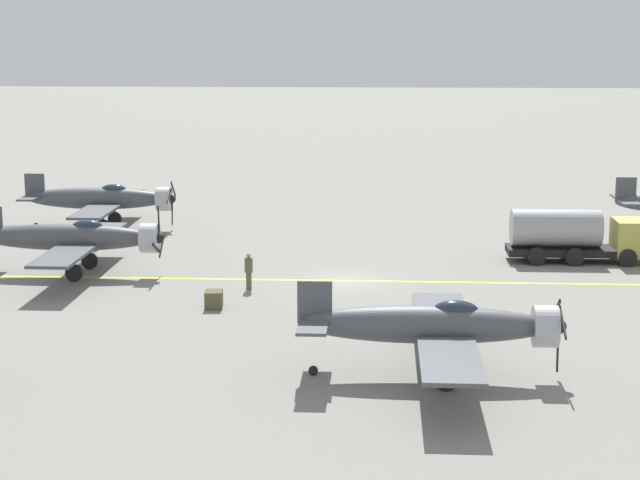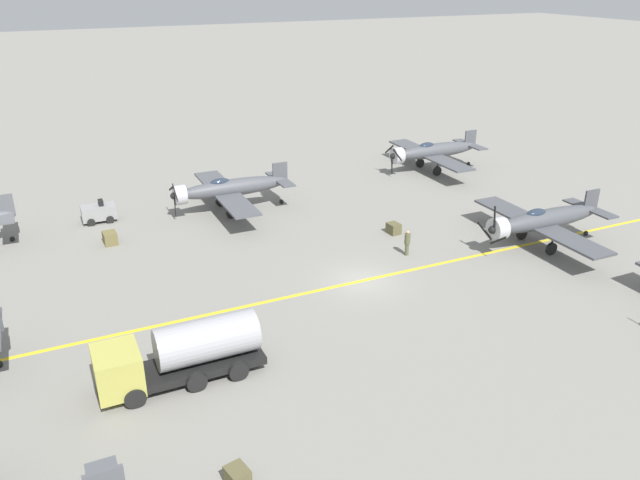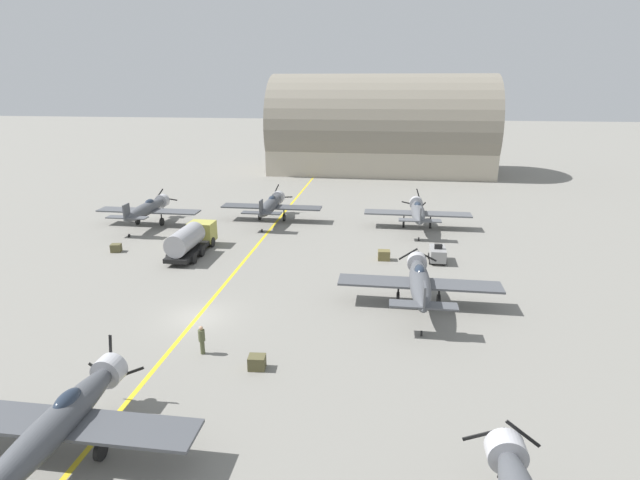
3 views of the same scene
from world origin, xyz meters
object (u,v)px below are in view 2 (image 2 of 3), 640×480
ground_crew_walking (407,242)px  supply_crate_mid_lane (110,238)px  airplane_mid_right (229,189)px  fuel_tanker (180,353)px  supply_crate_by_tanker (394,228)px  airplane_near_right (433,151)px  airplane_near_center (543,220)px  supply_crate_outboard (238,477)px  tow_tractor (99,212)px

ground_crew_walking → supply_crate_mid_lane: ground_crew_walking is taller
airplane_mid_right → supply_crate_mid_lane: bearing=93.0°
fuel_tanker → supply_crate_by_tanker: fuel_tanker is taller
airplane_near_right → airplane_near_center: (-18.67, 3.27, 0.00)m
supply_crate_outboard → supply_crate_by_tanker: bearing=-44.1°
airplane_mid_right → tow_tractor: (2.23, 10.13, -1.22)m
airplane_mid_right → supply_crate_by_tanker: size_ratio=12.23×
fuel_tanker → supply_crate_by_tanker: bearing=-58.8°
airplane_mid_right → airplane_near_center: size_ratio=1.00×
ground_crew_walking → supply_crate_by_tanker: ground_crew_walking is taller
airplane_near_center → supply_crate_mid_lane: size_ratio=10.81×
supply_crate_outboard → airplane_near_center: bearing=-64.8°
tow_tractor → supply_crate_outboard: bearing=-177.4°
tow_tractor → ground_crew_walking: size_ratio=1.40×
airplane_near_center → supply_crate_by_tanker: airplane_near_center is taller
airplane_near_center → tow_tractor: 33.92m
ground_crew_walking → airplane_near_right: bearing=-39.0°
tow_tractor → supply_crate_outboard: size_ratio=2.75×
fuel_tanker → tow_tractor: (23.46, 1.04, -0.72)m
supply_crate_mid_lane → supply_crate_outboard: 26.24m
ground_crew_walking → supply_crate_outboard: 23.28m
airplane_near_right → airplane_near_center: bearing=-175.6°
airplane_near_center → tow_tractor: airplane_near_center is taller
fuel_tanker → supply_crate_by_tanker: (11.49, -18.96, -1.10)m
supply_crate_outboard → airplane_mid_right: bearing=-16.8°
supply_crate_mid_lane → tow_tractor: bearing=1.8°
fuel_tanker → supply_crate_outboard: size_ratio=8.47×
supply_crate_by_tanker → supply_crate_mid_lane: bearing=70.5°
ground_crew_walking → supply_crate_by_tanker: 3.98m
supply_crate_by_tanker → supply_crate_outboard: size_ratio=1.04×
airplane_mid_right → airplane_near_right: same height
airplane_mid_right → airplane_near_center: airplane_near_center is taller
tow_tractor → ground_crew_walking: bearing=-129.9°
airplane_mid_right → fuel_tanker: 23.10m
fuel_tanker → airplane_near_center: bearing=-79.6°
airplane_near_right → ground_crew_walking: bearing=155.3°
supply_crate_mid_lane → supply_crate_outboard: size_ratio=1.18×
supply_crate_by_tanker → airplane_mid_right: bearing=45.4°
ground_crew_walking → supply_crate_outboard: size_ratio=1.97×
supply_crate_by_tanker → airplane_near_center: bearing=-127.4°
airplane_mid_right → supply_crate_outboard: bearing=151.0°
supply_crate_by_tanker → ground_crew_walking: bearing=162.5°
supply_crate_by_tanker → tow_tractor: bearing=59.1°
supply_crate_mid_lane → supply_crate_outboard: (-26.21, -1.24, -0.07)m
airplane_near_right → supply_crate_outboard: size_ratio=12.71×
airplane_mid_right → ground_crew_walking: (-13.49, -8.69, -1.00)m
ground_crew_walking → supply_crate_mid_lane: size_ratio=1.68×
tow_tractor → supply_crate_mid_lane: 4.94m
fuel_tanker → ground_crew_walking: size_ratio=4.30×
tow_tractor → supply_crate_mid_lane: size_ratio=2.34×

